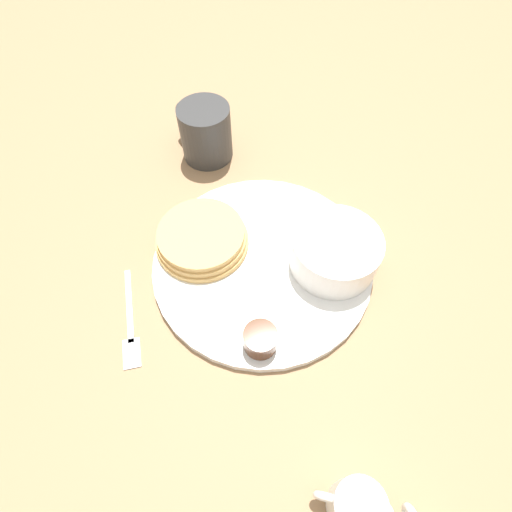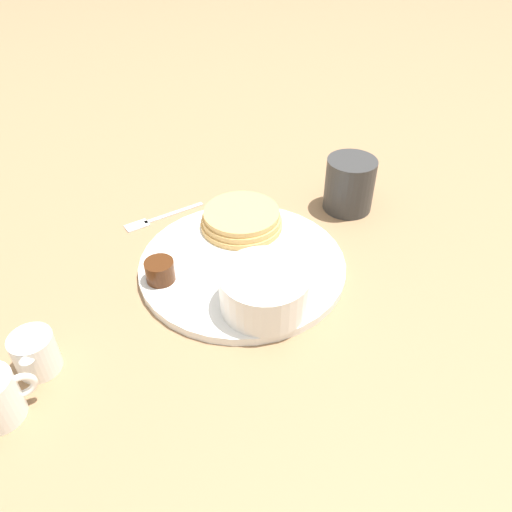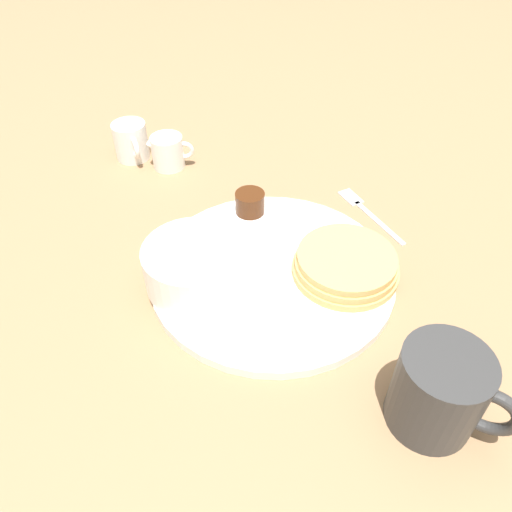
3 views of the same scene
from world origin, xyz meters
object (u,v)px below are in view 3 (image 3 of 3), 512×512
plate (272,273)px  fork (364,209)px  bowl (194,266)px  creamer_pitcher_far (131,141)px  coffee_mug (441,392)px  creamer_pitcher_near (168,152)px

plate → fork: 0.18m
bowl → creamer_pitcher_far: bowl is taller
fork → coffee_mug: bearing=-11.9°
bowl → coffee_mug: size_ratio=1.18×
creamer_pitcher_near → fork: size_ratio=0.52×
bowl → creamer_pitcher_near: (-0.27, 0.00, -0.01)m
plate → fork: size_ratio=2.17×
creamer_pitcher_near → plate: bearing=18.6°
coffee_mug → bowl: bearing=-138.8°
plate → creamer_pitcher_near: (-0.27, -0.09, 0.02)m
creamer_pitcher_far → fork: 0.37m
creamer_pitcher_far → coffee_mug: bearing=24.5°
coffee_mug → creamer_pitcher_far: 0.57m
coffee_mug → fork: (-0.30, 0.06, -0.04)m
plate → bowl: bearing=-89.2°
creamer_pitcher_near → coffee_mug: bearing=20.9°
creamer_pitcher_far → fork: bearing=54.6°
bowl → creamer_pitcher_far: size_ratio=1.48×
creamer_pitcher_near → bowl: bearing=-0.0°
coffee_mug → fork: 0.31m
bowl → creamer_pitcher_near: 0.27m
coffee_mug → plate: bearing=-156.1°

